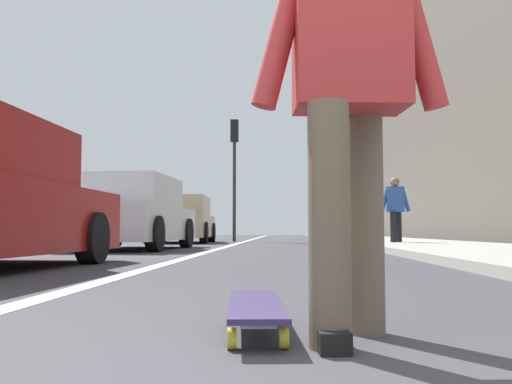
# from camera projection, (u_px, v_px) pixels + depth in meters

# --- Properties ---
(ground_plane) EXTENTS (80.00, 80.00, 0.00)m
(ground_plane) POSITION_uv_depth(u_px,v_px,m) (276.00, 251.00, 10.54)
(ground_plane) COLOR #38383D
(lane_stripe_white) EXTENTS (52.00, 0.16, 0.01)m
(lane_stripe_white) POSITION_uv_depth(u_px,v_px,m) (246.00, 241.00, 20.57)
(lane_stripe_white) COLOR silver
(lane_stripe_white) RESTS_ON ground
(sidewalk_curb) EXTENTS (52.00, 3.20, 0.11)m
(sidewalk_curb) POSITION_uv_depth(u_px,v_px,m) (386.00, 241.00, 18.35)
(sidewalk_curb) COLOR #9E9B93
(sidewalk_curb) RESTS_ON ground
(building_facade) EXTENTS (40.00, 1.20, 11.12)m
(building_facade) POSITION_uv_depth(u_px,v_px,m) (438.00, 101.00, 22.58)
(building_facade) COLOR #5D564C
(building_facade) RESTS_ON ground
(skateboard) EXTENTS (0.85, 0.27, 0.11)m
(skateboard) POSITION_uv_depth(u_px,v_px,m) (255.00, 308.00, 2.15)
(skateboard) COLOR yellow
(skateboard) RESTS_ON ground
(skater_person) EXTENTS (0.48, 0.72, 1.64)m
(skater_person) POSITION_uv_depth(u_px,v_px,m) (349.00, 78.00, 2.04)
(skater_person) COLOR brown
(skater_person) RESTS_ON ground
(parked_car_mid) EXTENTS (4.35, 2.06, 1.49)m
(parked_car_mid) POSITION_uv_depth(u_px,v_px,m) (132.00, 215.00, 11.69)
(parked_car_mid) COLOR silver
(parked_car_mid) RESTS_ON ground
(parked_car_far) EXTENTS (4.33, 2.02, 1.49)m
(parked_car_far) POSITION_uv_depth(u_px,v_px,m) (182.00, 220.00, 18.26)
(parked_car_far) COLOR tan
(parked_car_far) RESTS_ON ground
(traffic_light) EXTENTS (0.33, 0.28, 4.42)m
(traffic_light) POSITION_uv_depth(u_px,v_px,m) (234.00, 157.00, 20.54)
(traffic_light) COLOR #2D2D2D
(traffic_light) RESTS_ON ground
(pedestrian_distant) EXTENTS (0.47, 0.74, 1.69)m
(pedestrian_distant) POSITION_uv_depth(u_px,v_px,m) (395.00, 207.00, 13.83)
(pedestrian_distant) COLOR black
(pedestrian_distant) RESTS_ON ground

